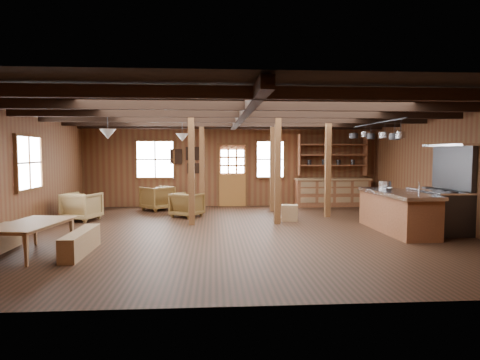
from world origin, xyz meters
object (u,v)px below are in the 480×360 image
at_px(dining_table, 33,239).
at_px(armchair_a, 157,198).
at_px(kitchen_island, 397,211).
at_px(armchair_c, 82,206).
at_px(armchair_b, 187,205).
at_px(commercial_range, 441,203).

bearing_deg(dining_table, armchair_a, -6.74).
height_order(kitchen_island, dining_table, kitchen_island).
xyz_separation_m(kitchen_island, armchair_c, (-7.80, 2.05, -0.09)).
bearing_deg(armchair_b, dining_table, 92.65).
height_order(armchair_b, armchair_c, armchair_c).
distance_m(commercial_range, armchair_b, 6.54).
bearing_deg(armchair_b, armchair_a, -19.16).
bearing_deg(commercial_range, armchair_b, 157.76).
bearing_deg(armchair_b, commercial_range, -168.05).
bearing_deg(armchair_b, armchair_c, 42.86).
relative_size(armchair_a, armchair_b, 1.11).
relative_size(commercial_range, armchair_c, 2.41).
distance_m(kitchen_island, commercial_range, 1.06).
height_order(commercial_range, armchair_a, commercial_range).
xyz_separation_m(dining_table, armchair_b, (2.50, 4.07, 0.06)).
distance_m(dining_table, armchair_c, 3.66).
xyz_separation_m(armchair_a, armchair_b, (1.04, -1.39, -0.04)).
height_order(kitchen_island, armchair_b, kitchen_island).
distance_m(kitchen_island, armchair_c, 8.07).
relative_size(kitchen_island, armchair_a, 2.96).
relative_size(kitchen_island, armchair_c, 3.00).
relative_size(kitchen_island, commercial_range, 1.25).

